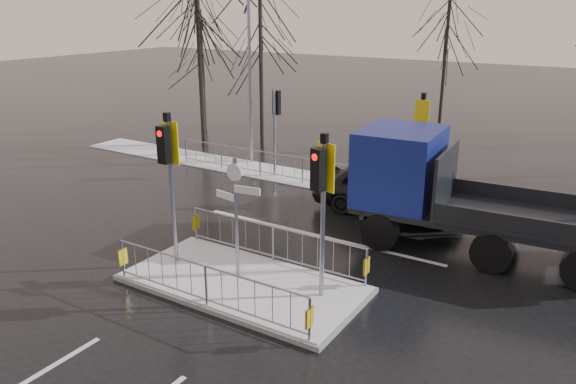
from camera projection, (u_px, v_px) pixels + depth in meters
The scene contains 12 objects.
ground at pixel (243, 286), 14.00m from camera, with size 120.00×120.00×0.00m, color black.
snow_verge at pixel (380, 192), 20.91m from camera, with size 30.00×2.00×0.04m, color white.
lane_markings at pixel (235, 291), 13.73m from camera, with size 8.00×11.38×0.01m.
traffic_island at pixel (243, 271), 13.89m from camera, with size 6.00×3.04×4.15m.
far_kerb_fixtures at pixel (383, 171), 20.04m from camera, with size 18.00×0.65×3.83m.
car_far_lane at pixel (390, 188), 18.73m from camera, with size 2.02×5.01×1.71m, color black.
flatbed_truck at pixel (433, 186), 15.99m from camera, with size 7.29×3.09×3.30m.
tree_near_a at pixel (198, 17), 26.17m from camera, with size 4.75×4.75×8.97m.
tree_near_b at pixel (261, 38), 26.43m from camera, with size 4.00×4.00×7.55m.
tree_near_c at pixel (202, 47), 29.70m from camera, with size 3.50×3.50×6.61m.
tree_far_a at pixel (447, 39), 31.16m from camera, with size 3.75×3.75×7.08m.
street_lamp_left at pixel (251, 59), 23.44m from camera, with size 1.25×0.18×8.20m.
Camera 1 is at (7.58, -10.03, 6.68)m, focal length 35.00 mm.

